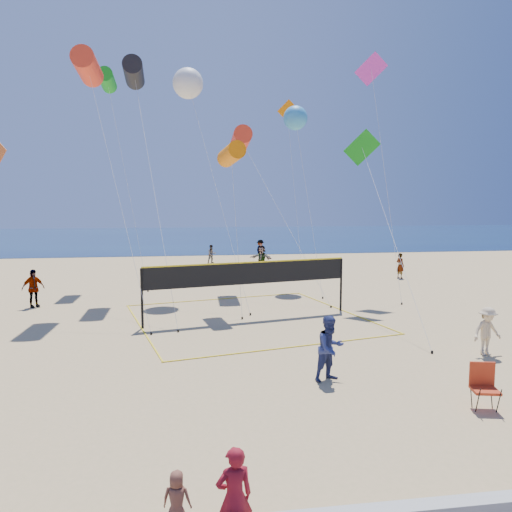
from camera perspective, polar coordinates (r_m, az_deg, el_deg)
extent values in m
plane|color=tan|center=(11.07, 5.52, -21.10)|extent=(120.00, 120.00, 0.00)
cube|color=#10234B|center=(71.74, -6.55, 2.22)|extent=(140.00, 50.00, 0.03)
imported|color=maroon|center=(8.10, -2.50, -25.87)|extent=(0.63, 0.48, 1.55)
imported|color=brown|center=(7.69, -9.04, -25.82)|extent=(0.45, 0.34, 0.82)
imported|color=navy|center=(14.52, 8.48, -10.37)|extent=(1.11, 1.01, 1.87)
imported|color=#D5B98E|center=(18.33, 24.91, -7.80)|extent=(1.12, 0.75, 1.61)
imported|color=gray|center=(26.21, -24.12, -3.40)|extent=(1.13, 1.01, 1.84)
imported|color=gray|center=(35.86, 0.65, -0.31)|extent=(1.73, 1.57, 1.91)
imported|color=gray|center=(34.28, 16.15, -1.07)|extent=(0.60, 0.72, 1.67)
imported|color=gray|center=(41.04, -5.09, 0.22)|extent=(0.86, 0.74, 1.50)
imported|color=gray|center=(42.06, 0.50, 0.63)|extent=(1.17, 1.37, 1.84)
cube|color=#B83015|center=(13.76, 24.71, -13.77)|extent=(0.72, 0.67, 0.07)
cube|color=#B83015|center=(13.87, 24.42, -12.15)|extent=(0.60, 0.19, 0.61)
cylinder|color=black|center=(13.56, 24.00, -15.03)|extent=(0.09, 0.30, 0.79)
cylinder|color=black|center=(13.95, 23.38, -14.40)|extent=(0.09, 0.30, 0.79)
cylinder|color=black|center=(13.73, 25.97, -14.87)|extent=(0.09, 0.30, 0.79)
cylinder|color=black|center=(14.11, 25.30, -14.25)|extent=(0.09, 0.30, 0.79)
cylinder|color=black|center=(20.47, -12.91, -4.75)|extent=(0.10, 0.10, 2.44)
cylinder|color=black|center=(23.54, 9.69, -3.24)|extent=(0.10, 0.10, 2.44)
cube|color=black|center=(21.46, -0.80, -2.02)|extent=(8.91, 2.03, 0.91)
cube|color=yellow|center=(21.39, -0.80, -0.73)|extent=(8.91, 2.04, 0.06)
cube|color=yellow|center=(17.77, 4.44, -10.32)|extent=(9.11, 2.10, 0.02)
cube|color=yellow|center=(26.06, -4.31, -4.94)|extent=(9.11, 2.10, 0.02)
cylinder|color=red|center=(26.08, -18.70, 19.80)|extent=(1.11, 2.57, 1.39)
cylinder|color=silver|center=(22.16, -15.69, 7.61)|extent=(3.03, 5.99, 11.27)
cylinder|color=black|center=(19.69, -11.89, -8.65)|extent=(0.08, 0.08, 0.10)
cylinder|color=black|center=(28.88, -13.79, 19.69)|extent=(1.09, 2.48, 1.34)
cylinder|color=silver|center=(23.65, -11.73, 8.27)|extent=(2.19, 8.77, 11.81)
cylinder|color=black|center=(19.87, -8.89, -8.45)|extent=(0.08, 0.08, 0.10)
cylinder|color=orange|center=(23.67, -2.85, 11.54)|extent=(1.22, 2.15, 1.11)
cylinder|color=silver|center=(22.40, -2.24, 2.63)|extent=(0.21, 2.48, 7.20)
cylinder|color=black|center=(21.73, -1.59, -7.10)|extent=(0.08, 0.08, 0.10)
cube|color=#169619|center=(25.17, 12.01, 12.03)|extent=(1.70, 0.58, 1.76)
cylinder|color=silver|center=(21.14, 15.14, 2.74)|extent=(0.47, 8.32, 7.62)
cylinder|color=black|center=(17.99, 19.48, -10.32)|extent=(0.08, 0.08, 0.10)
cube|color=#F63DBF|center=(29.52, 13.02, 20.10)|extent=(1.75, 0.48, 1.78)
cylinder|color=silver|center=(26.94, 14.61, 8.32)|extent=(0.40, 3.90, 12.16)
cylinder|color=black|center=(25.72, 16.32, -5.24)|extent=(0.08, 0.08, 0.10)
sphere|color=silver|center=(28.89, -7.79, 18.96)|extent=(2.18, 2.18, 1.65)
cylinder|color=silver|center=(24.98, -4.58, 7.80)|extent=(2.53, 6.53, 11.40)
cylinder|color=black|center=(22.44, -0.65, -6.67)|extent=(0.08, 0.08, 0.10)
sphere|color=#3593D1|center=(31.08, 4.52, 15.45)|extent=(1.76, 1.76, 1.45)
cylinder|color=silver|center=(28.28, 5.98, 6.19)|extent=(0.40, 5.07, 9.99)
cylinder|color=black|center=(26.38, 7.63, -4.76)|extent=(0.08, 0.08, 0.10)
cylinder|color=#169619|center=(33.03, -16.64, 18.70)|extent=(0.91, 2.17, 1.19)
cylinder|color=silver|center=(30.28, -14.54, 8.19)|extent=(2.37, 3.70, 12.28)
cylinder|color=black|center=(28.77, -12.24, -3.92)|extent=(0.08, 0.08, 0.10)
cube|color=orange|center=(37.53, 3.56, 16.38)|extent=(1.37, 0.38, 1.39)
cylinder|color=silver|center=(34.67, 4.41, 7.56)|extent=(0.13, 4.71, 11.61)
cylinder|color=black|center=(32.78, 5.33, -2.56)|extent=(0.08, 0.08, 0.10)
cylinder|color=red|center=(29.14, -1.73, 13.19)|extent=(1.07, 2.50, 1.36)
cylinder|color=silver|center=(26.22, 3.00, 4.61)|extent=(3.61, 6.09, 8.54)
cylinder|color=black|center=(24.24, 8.56, -5.75)|extent=(0.08, 0.08, 0.10)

